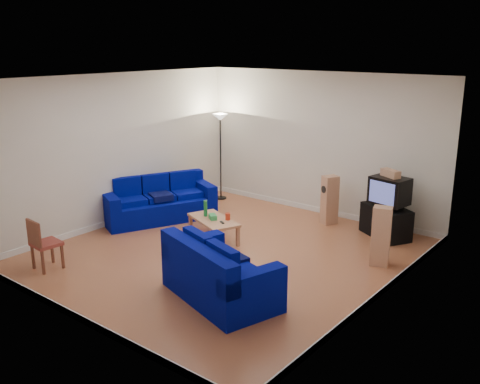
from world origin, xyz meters
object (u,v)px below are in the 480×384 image
Objects in this scene: coffee_table at (213,221)px; television at (389,191)px; sofa_loveseat at (218,277)px; tv_stand at (386,222)px; sofa_three_seat at (158,204)px.

television is at bearing 40.34° from coffee_table.
sofa_loveseat reaches higher than tv_stand.
coffee_table is at bearing 107.01° from sofa_three_seat.
sofa_loveseat is at bearing 83.44° from sofa_three_seat.
tv_stand reaches higher than coffee_table.
tv_stand is 0.68m from television.
sofa_loveseat is at bearing -91.58° from television.
television reaches higher than sofa_loveseat.
sofa_three_seat is 1.97× the size of coffee_table.
sofa_loveseat is 2.07× the size of tv_stand.
television is at bearing 94.38° from sofa_loveseat.
sofa_three_seat is 1.86m from coffee_table.
sofa_three_seat is 4.97m from television.
television reaches higher than sofa_three_seat.
sofa_three_seat reaches higher than coffee_table.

